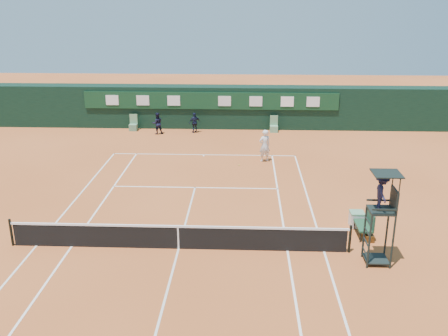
{
  "coord_description": "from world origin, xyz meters",
  "views": [
    {
      "loc": [
        2.44,
        -16.8,
        9.05
      ],
      "look_at": [
        1.47,
        6.0,
        1.2
      ],
      "focal_mm": 40.0,
      "sensor_mm": 36.0,
      "label": 1
    }
  ],
  "objects_px": {
    "umpire_chair": "(382,199)",
    "player_bench": "(367,222)",
    "player": "(265,146)",
    "tennis_net": "(178,237)",
    "cooler": "(357,219)"
  },
  "relations": [
    {
      "from": "cooler",
      "to": "player",
      "type": "distance_m",
      "value": 9.25
    },
    {
      "from": "cooler",
      "to": "player",
      "type": "relative_size",
      "value": 0.34
    },
    {
      "from": "umpire_chair",
      "to": "cooler",
      "type": "height_order",
      "value": "umpire_chair"
    },
    {
      "from": "tennis_net",
      "to": "player",
      "type": "xyz_separation_m",
      "value": [
        3.6,
        10.81,
        0.43
      ]
    },
    {
      "from": "cooler",
      "to": "player",
      "type": "height_order",
      "value": "player"
    },
    {
      "from": "player",
      "to": "cooler",
      "type": "bearing_deg",
      "value": 88.37
    },
    {
      "from": "umpire_chair",
      "to": "player_bench",
      "type": "relative_size",
      "value": 2.85
    },
    {
      "from": "tennis_net",
      "to": "player_bench",
      "type": "height_order",
      "value": "same"
    },
    {
      "from": "tennis_net",
      "to": "cooler",
      "type": "height_order",
      "value": "tennis_net"
    },
    {
      "from": "tennis_net",
      "to": "cooler",
      "type": "xyz_separation_m",
      "value": [
        7.14,
        2.28,
        -0.18
      ]
    },
    {
      "from": "umpire_chair",
      "to": "player_bench",
      "type": "height_order",
      "value": "umpire_chair"
    },
    {
      "from": "tennis_net",
      "to": "player_bench",
      "type": "distance_m",
      "value": 7.44
    },
    {
      "from": "umpire_chair",
      "to": "player",
      "type": "xyz_separation_m",
      "value": [
        -3.6,
        11.53,
        -1.52
      ]
    },
    {
      "from": "tennis_net",
      "to": "umpire_chair",
      "type": "distance_m",
      "value": 7.5
    },
    {
      "from": "tennis_net",
      "to": "cooler",
      "type": "distance_m",
      "value": 7.49
    }
  ]
}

